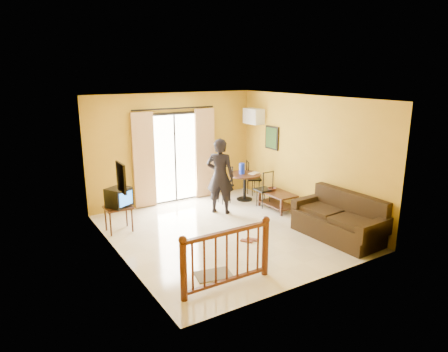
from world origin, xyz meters
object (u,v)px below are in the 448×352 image
television (119,197)px  sofa (340,221)px  dining_table (245,179)px  coffee_table (277,198)px  standing_person (220,176)px

television → sofa: television is taller
dining_table → coffee_table: (0.26, -1.04, -0.27)m
television → standing_person: bearing=-30.4°
television → dining_table: television is taller
coffee_table → sofa: 2.01m
television → standing_person: size_ratio=0.32×
sofa → coffee_table: bearing=87.5°
dining_table → coffee_table: 1.11m
dining_table → standing_person: 1.23m
television → coffee_table: bearing=-37.4°
standing_person → coffee_table: bearing=-156.5°
dining_table → sofa: (0.27, -3.05, -0.22)m
standing_person → television: bearing=42.3°
dining_table → coffee_table: dining_table is taller
television → sofa: bearing=-62.9°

